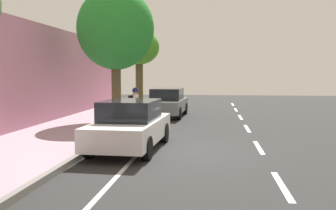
% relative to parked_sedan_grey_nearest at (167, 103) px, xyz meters
% --- Properties ---
extents(ground, '(59.79, 59.79, 0.00)m').
position_rel_parked_sedan_grey_nearest_xyz_m(ground, '(-0.96, 9.10, -0.75)').
color(ground, '#2C2C2C').
extents(sidewalk, '(3.68, 37.37, 0.16)m').
position_rel_parked_sedan_grey_nearest_xyz_m(sidewalk, '(3.09, 9.10, -0.67)').
color(sidewalk, '#B094A4').
rests_on(sidewalk, ground).
extents(curb_edge, '(0.16, 37.37, 0.16)m').
position_rel_parked_sedan_grey_nearest_xyz_m(curb_edge, '(1.17, 9.10, -0.67)').
color(curb_edge, gray).
rests_on(curb_edge, ground).
extents(lane_stripe_centre, '(0.14, 35.80, 0.01)m').
position_rel_parked_sedan_grey_nearest_xyz_m(lane_stripe_centre, '(-3.91, 8.31, -0.75)').
color(lane_stripe_centre, white).
rests_on(lane_stripe_centre, ground).
extents(lane_stripe_bike_edge, '(0.12, 37.37, 0.01)m').
position_rel_parked_sedan_grey_nearest_xyz_m(lane_stripe_bike_edge, '(-0.30, 9.10, -0.75)').
color(lane_stripe_bike_edge, white).
rests_on(lane_stripe_bike_edge, ground).
extents(parked_sedan_grey_nearest, '(1.98, 4.47, 1.52)m').
position_rel_parked_sedan_grey_nearest_xyz_m(parked_sedan_grey_nearest, '(0.00, 0.00, 0.00)').
color(parked_sedan_grey_nearest, slate).
rests_on(parked_sedan_grey_nearest, ground).
extents(parked_sedan_white_second, '(2.00, 4.48, 1.52)m').
position_rel_parked_sedan_grey_nearest_xyz_m(parked_sedan_white_second, '(0.05, 9.10, 0.00)').
color(parked_sedan_white_second, white).
rests_on(parked_sedan_white_second, ground).
extents(bicycle_at_curb, '(1.56, 0.89, 0.78)m').
position_rel_parked_sedan_grey_nearest_xyz_m(bicycle_at_curb, '(0.70, 4.65, -0.37)').
color(bicycle_at_curb, black).
rests_on(bicycle_at_curb, ground).
extents(cyclist_with_backpack, '(0.50, 0.59, 1.72)m').
position_rel_parked_sedan_grey_nearest_xyz_m(cyclist_with_backpack, '(0.93, 4.20, 0.30)').
color(cyclist_with_backpack, '#C6B284').
rests_on(cyclist_with_backpack, ground).
extents(street_tree_near_cyclist, '(2.45, 2.45, 4.84)m').
position_rel_parked_sedan_grey_nearest_xyz_m(street_tree_near_cyclist, '(2.04, -2.65, 3.07)').
color(street_tree_near_cyclist, brown).
rests_on(street_tree_near_cyclist, sidewalk).
extents(street_tree_mid_block, '(3.55, 3.55, 6.12)m').
position_rel_parked_sedan_grey_nearest_xyz_m(street_tree_mid_block, '(2.04, 3.02, 3.60)').
color(street_tree_mid_block, brown).
rests_on(street_tree_mid_block, sidewalk).
extents(fire_hydrant, '(0.22, 0.22, 0.84)m').
position_rel_parked_sedan_grey_nearest_xyz_m(fire_hydrant, '(1.60, 4.24, -0.17)').
color(fire_hydrant, red).
rests_on(fire_hydrant, sidewalk).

